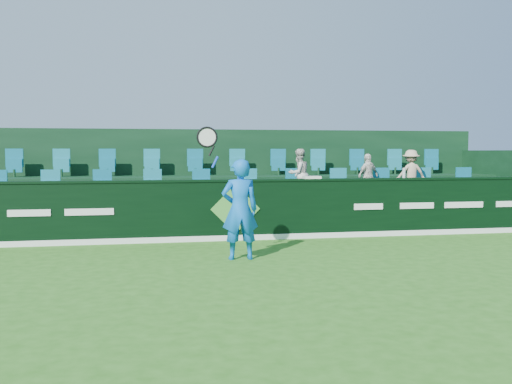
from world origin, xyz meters
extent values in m
plane|color=#2B6518|center=(0.00, 0.00, 0.00)|extent=(60.00, 60.00, 0.00)
cube|color=black|center=(0.00, 4.00, 0.65)|extent=(16.00, 0.20, 1.30)
cube|color=black|center=(0.00, 4.00, 1.32)|extent=(16.00, 0.24, 0.05)
cube|color=white|center=(0.00, 3.89, 0.06)|extent=(16.00, 0.02, 0.12)
cube|color=green|center=(0.00, 3.88, 0.70)|extent=(1.10, 0.02, 1.10)
cube|color=white|center=(-4.30, 3.89, 0.70)|extent=(0.85, 0.01, 0.14)
cube|color=white|center=(-3.10, 3.89, 0.70)|extent=(1.00, 0.01, 0.14)
cube|color=white|center=(3.10, 3.89, 0.70)|extent=(0.70, 0.01, 0.14)
cube|color=white|center=(4.30, 3.89, 0.70)|extent=(0.85, 0.01, 0.14)
cube|color=white|center=(5.50, 3.89, 0.70)|extent=(1.00, 0.01, 0.14)
cube|color=white|center=(6.70, 3.89, 0.70)|extent=(0.70, 0.01, 0.14)
cube|color=black|center=(0.00, 5.10, 0.40)|extent=(16.00, 2.00, 0.80)
cube|color=black|center=(0.00, 7.00, 0.65)|extent=(16.00, 1.80, 1.30)
cube|color=black|center=(0.00, 8.00, 1.30)|extent=(16.00, 0.20, 2.60)
cube|color=black|center=(7.90, 6.00, 1.00)|extent=(0.20, 4.00, 2.00)
cube|color=teal|center=(0.00, 5.50, 1.10)|extent=(13.50, 0.50, 0.60)
cube|color=teal|center=(0.00, 7.30, 1.60)|extent=(13.50, 0.50, 0.60)
imported|color=blue|center=(-0.25, 1.72, 0.91)|extent=(0.67, 0.44, 1.83)
cylinder|color=#143FBF|center=(-0.71, 1.62, 1.78)|extent=(0.14, 0.04, 0.22)
cylinder|color=black|center=(-0.77, 1.62, 1.98)|extent=(0.12, 0.03, 0.19)
torus|color=black|center=(-0.85, 1.62, 2.22)|extent=(0.50, 0.04, 0.50)
cylinder|color=silver|center=(-0.85, 1.62, 2.22)|extent=(0.42, 0.01, 0.42)
imported|color=beige|center=(1.77, 5.12, 1.42)|extent=(0.74, 0.67, 1.23)
imported|color=silver|center=(3.57, 5.12, 1.36)|extent=(0.71, 0.52, 1.11)
imported|color=#C5AD8B|center=(4.73, 5.12, 1.40)|extent=(0.80, 0.49, 1.21)
cube|color=silver|center=(1.77, 4.00, 1.38)|extent=(0.38, 0.25, 0.06)
cylinder|color=silver|center=(4.01, 4.00, 1.47)|extent=(0.07, 0.07, 0.23)
camera|label=1|loc=(-1.88, -8.45, 1.96)|focal=40.00mm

